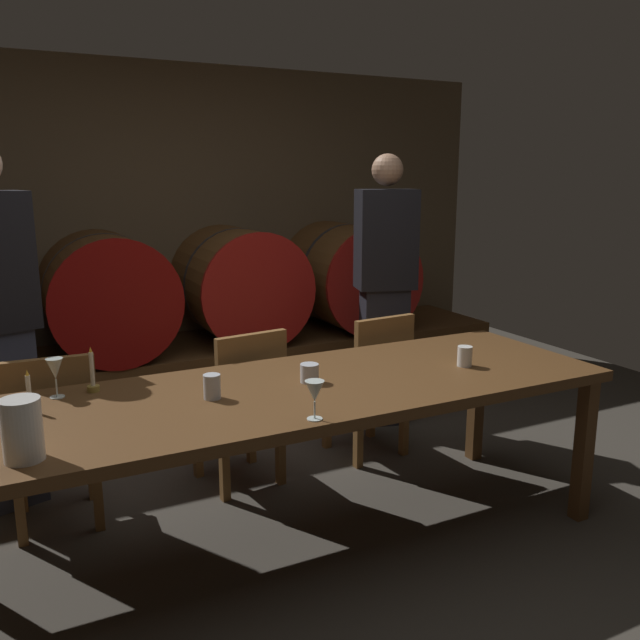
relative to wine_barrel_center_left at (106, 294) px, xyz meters
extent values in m
plane|color=#3F3A33|center=(0.51, -2.19, -0.85)|extent=(7.46, 7.46, 0.00)
cube|color=brown|center=(0.51, 0.55, 0.40)|extent=(5.74, 0.24, 2.51)
cube|color=brown|center=(0.51, 0.00, -0.64)|extent=(5.17, 0.90, 0.43)
cylinder|color=brown|center=(0.00, 0.00, 0.00)|extent=(0.85, 0.86, 0.85)
cylinder|color=maroon|center=(0.00, -0.45, 0.00)|extent=(0.87, 0.03, 0.87)
cylinder|color=maroon|center=(0.00, 0.45, 0.00)|extent=(0.87, 0.03, 0.87)
cylinder|color=#2D2D33|center=(0.00, 0.00, 0.00)|extent=(0.86, 0.04, 0.86)
cylinder|color=brown|center=(0.98, 0.00, 0.00)|extent=(0.85, 0.86, 0.85)
cylinder|color=#B21C16|center=(0.98, -0.45, 0.00)|extent=(0.87, 0.03, 0.87)
cylinder|color=#B21C16|center=(0.98, 0.45, 0.00)|extent=(0.87, 0.03, 0.87)
cylinder|color=#2D2D33|center=(0.98, 0.00, 0.00)|extent=(0.86, 0.04, 0.86)
cylinder|color=brown|center=(1.94, 0.00, 0.00)|extent=(0.85, 0.86, 0.85)
cylinder|color=#B21C16|center=(1.94, -0.45, 0.00)|extent=(0.87, 0.03, 0.87)
cylinder|color=#B21C16|center=(1.94, 0.45, 0.00)|extent=(0.87, 0.03, 0.87)
cylinder|color=#2D2D33|center=(1.94, 0.00, 0.00)|extent=(0.86, 0.04, 0.86)
cube|color=brown|center=(0.39, -2.24, -0.11)|extent=(2.96, 0.92, 0.05)
cube|color=brown|center=(1.79, -2.64, -0.49)|extent=(0.07, 0.07, 0.72)
cube|color=brown|center=(1.79, -1.84, -0.49)|extent=(0.07, 0.07, 0.72)
cube|color=brown|center=(-0.52, -1.50, -0.41)|extent=(0.42, 0.42, 0.04)
cube|color=brown|center=(-0.53, -1.68, -0.18)|extent=(0.40, 0.06, 0.42)
cube|color=brown|center=(-0.34, -1.34, -0.64)|extent=(0.05, 0.05, 0.42)
cube|color=brown|center=(-0.68, -1.32, -0.64)|extent=(0.05, 0.05, 0.42)
cube|color=brown|center=(-0.36, -1.68, -0.64)|extent=(0.05, 0.05, 0.42)
cube|color=brown|center=(-0.70, -1.66, -0.64)|extent=(0.05, 0.05, 0.42)
cube|color=brown|center=(0.42, -1.48, -0.41)|extent=(0.45, 0.45, 0.04)
cube|color=brown|center=(0.45, -1.66, -0.18)|extent=(0.40, 0.09, 0.42)
cube|color=brown|center=(0.57, -1.29, -0.64)|extent=(0.05, 0.05, 0.42)
cube|color=brown|center=(0.23, -1.33, -0.64)|extent=(0.05, 0.05, 0.42)
cube|color=brown|center=(0.62, -1.63, -0.64)|extent=(0.05, 0.05, 0.42)
cube|color=brown|center=(0.28, -1.67, -0.64)|extent=(0.05, 0.05, 0.42)
cube|color=brown|center=(1.26, -1.45, -0.41)|extent=(0.43, 0.43, 0.04)
cube|color=brown|center=(1.27, -1.63, -0.18)|extent=(0.40, 0.08, 0.42)
cube|color=brown|center=(1.41, -1.27, -0.64)|extent=(0.05, 0.05, 0.42)
cube|color=brown|center=(1.07, -1.30, -0.64)|extent=(0.05, 0.05, 0.42)
cube|color=brown|center=(1.44, -1.61, -0.64)|extent=(0.05, 0.05, 0.42)
cube|color=brown|center=(1.10, -1.64, -0.64)|extent=(0.05, 0.05, 0.42)
cube|color=#33384C|center=(-0.72, -1.20, -0.39)|extent=(0.34, 0.28, 0.93)
cube|color=black|center=(1.62, -1.08, -0.38)|extent=(0.34, 0.28, 0.94)
cube|color=black|center=(1.62, -1.08, 0.41)|extent=(0.43, 0.34, 0.64)
sphere|color=tan|center=(1.62, -1.08, 0.85)|extent=(0.20, 0.20, 0.20)
cylinder|color=olive|center=(-0.63, -2.05, -0.07)|extent=(0.05, 0.05, 0.02)
cylinder|color=#EDE5CC|center=(-0.63, -2.05, 0.01)|extent=(0.02, 0.02, 0.12)
cone|color=yellow|center=(-0.63, -2.05, 0.08)|extent=(0.01, 0.01, 0.02)
cylinder|color=olive|center=(-0.37, -1.91, -0.07)|extent=(0.05, 0.05, 0.02)
cylinder|color=#EDE5CC|center=(-0.37, -1.91, 0.02)|extent=(0.02, 0.02, 0.15)
cone|color=yellow|center=(-0.37, -1.91, 0.11)|extent=(0.01, 0.01, 0.02)
cylinder|color=white|center=(-0.67, -2.53, 0.02)|extent=(0.13, 0.13, 0.21)
cylinder|color=silver|center=(-0.52, -1.92, -0.08)|extent=(0.06, 0.06, 0.00)
cylinder|color=silver|center=(-0.52, -1.92, -0.04)|extent=(0.01, 0.01, 0.08)
cone|color=silver|center=(-0.52, -1.92, 0.04)|extent=(0.07, 0.07, 0.09)
cylinder|color=silver|center=(0.33, -2.63, -0.08)|extent=(0.06, 0.06, 0.00)
cylinder|color=silver|center=(0.33, -2.63, -0.04)|extent=(0.01, 0.01, 0.07)
cone|color=silver|center=(0.33, -2.63, 0.03)|extent=(0.07, 0.07, 0.08)
cylinder|color=silver|center=(0.06, -2.23, -0.03)|extent=(0.07, 0.07, 0.10)
cylinder|color=silver|center=(0.51, -2.21, -0.04)|extent=(0.08, 0.08, 0.08)
cylinder|color=white|center=(1.29, -2.32, -0.03)|extent=(0.07, 0.07, 0.10)
camera|label=1|loc=(-0.72, -4.75, 0.83)|focal=37.10mm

